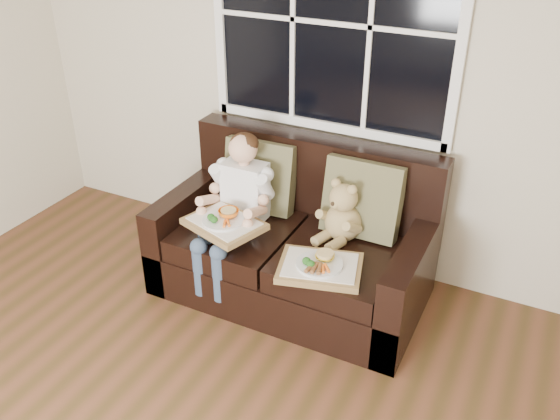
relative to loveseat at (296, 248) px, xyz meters
The scene contains 8 objects.
window_back 1.42m from the loveseat, 90.00° to the left, with size 1.62×0.04×1.37m.
loveseat is the anchor object (origin of this frame).
pillow_left 0.53m from the loveseat, 155.64° to the left, with size 0.49×0.25×0.49m.
pillow_right 0.56m from the loveseat, 22.04° to the left, with size 0.48×0.22×0.50m.
child 0.51m from the loveseat, 161.04° to the right, with size 0.40×0.60×0.92m.
teddy_bear 0.43m from the loveseat, ahead, with size 0.28×0.34×0.41m.
tray_left 0.53m from the loveseat, 137.76° to the right, with size 0.53×0.46×0.10m.
tray_right 0.50m from the loveseat, 47.91° to the right, with size 0.55×0.47×0.11m.
Camera 1 is at (1.40, -0.91, 2.44)m, focal length 38.00 mm.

